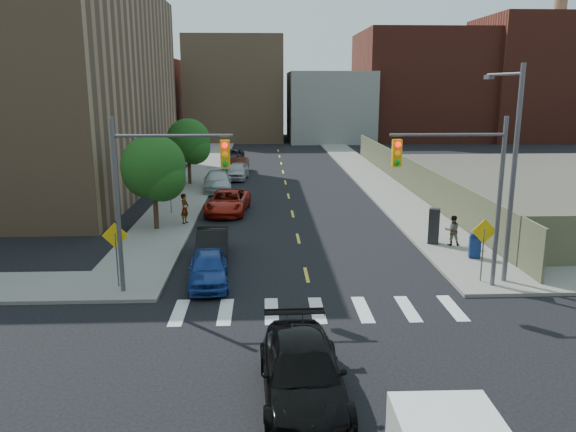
{
  "coord_description": "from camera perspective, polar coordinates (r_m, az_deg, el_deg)",
  "views": [
    {
      "loc": [
        -1.83,
        -15.41,
        8.17
      ],
      "look_at": [
        -0.69,
        10.89,
        2.0
      ],
      "focal_mm": 35.0,
      "sensor_mm": 36.0,
      "label": 1
    }
  ],
  "objects": [
    {
      "name": "pedestrian_west",
      "position": [
        33.67,
        -10.44,
        0.75
      ],
      "size": [
        0.61,
        0.75,
        1.79
      ],
      "primitive_type": "imported",
      "rotation": [
        0.0,
        0.0,
        1.26
      ],
      "color": "gray",
      "rests_on": "sidewalk_nw"
    },
    {
      "name": "smokestack",
      "position": [
        96.18,
        25.62,
        15.43
      ],
      "size": [
        1.8,
        1.8,
        28.0
      ],
      "primitive_type": "cylinder",
      "color": "#8C6B4C",
      "rests_on": "ground"
    },
    {
      "name": "warn_sign_nw",
      "position": [
        23.53,
        -17.1,
        -2.62
      ],
      "size": [
        1.06,
        0.06,
        2.83
      ],
      "color": "#59595E",
      "rests_on": "ground"
    },
    {
      "name": "payphone",
      "position": [
        29.85,
        14.6,
        -0.99
      ],
      "size": [
        0.66,
        0.6,
        1.85
      ],
      "primitive_type": "cube",
      "rotation": [
        0.0,
        0.0,
        -0.32
      ],
      "color": "black",
      "rests_on": "sidewalk_ne"
    },
    {
      "name": "tree_west_near",
      "position": [
        32.4,
        -13.48,
        4.5
      ],
      "size": [
        3.66,
        3.64,
        5.52
      ],
      "color": "#332114",
      "rests_on": "ground"
    },
    {
      "name": "building_nw",
      "position": [
        49.69,
        -27.03,
        11.6
      ],
      "size": [
        22.0,
        30.0,
        16.0
      ],
      "primitive_type": "cube",
      "color": "#8C6B4C",
      "rests_on": "ground"
    },
    {
      "name": "bg_bldg_west",
      "position": [
        87.79,
        -16.08,
        11.27
      ],
      "size": [
        14.0,
        18.0,
        12.0
      ],
      "primitive_type": "cube",
      "color": "#592319",
      "rests_on": "ground"
    },
    {
      "name": "signal_ne",
      "position": [
        23.08,
        17.38,
        3.51
      ],
      "size": [
        4.59,
        0.3,
        7.0
      ],
      "color": "#59595E",
      "rests_on": "ground"
    },
    {
      "name": "black_sedan",
      "position": [
        15.32,
        1.47,
        -15.65
      ],
      "size": [
        2.35,
        5.44,
        1.56
      ],
      "primitive_type": "imported",
      "rotation": [
        0.0,
        0.0,
        0.03
      ],
      "color": "black",
      "rests_on": "ground"
    },
    {
      "name": "parked_car_silver",
      "position": [
        44.56,
        -7.19,
        3.53
      ],
      "size": [
        2.49,
        5.45,
        1.54
      ],
      "primitive_type": "imported",
      "rotation": [
        0.0,
        0.0,
        0.06
      ],
      "color": "#B0B4B8",
      "rests_on": "ground"
    },
    {
      "name": "parked_car_grey",
      "position": [
        62.16,
        -5.6,
        6.16
      ],
      "size": [
        2.43,
        4.67,
        1.26
      ],
      "primitive_type": "imported",
      "rotation": [
        0.0,
        0.0,
        -0.08
      ],
      "color": "black",
      "rests_on": "ground"
    },
    {
      "name": "warn_sign_midwest",
      "position": [
        36.44,
        -11.89,
        3.15
      ],
      "size": [
        1.06,
        0.06,
        2.83
      ],
      "color": "#59595E",
      "rests_on": "ground"
    },
    {
      "name": "sidewalk_ne",
      "position": [
        58.28,
        7.03,
        5.11
      ],
      "size": [
        3.5,
        73.0,
        0.15
      ],
      "primitive_type": "cube",
      "color": "gray",
      "rests_on": "ground"
    },
    {
      "name": "pedestrian_east",
      "position": [
        29.84,
        16.37,
        -1.4
      ],
      "size": [
        0.81,
        0.66,
        1.55
      ],
      "primitive_type": "imported",
      "rotation": [
        0.0,
        0.0,
        3.05
      ],
      "color": "gray",
      "rests_on": "sidewalk_ne"
    },
    {
      "name": "parked_car_maroon",
      "position": [
        53.87,
        -5.0,
        5.15
      ],
      "size": [
        1.87,
        4.29,
        1.37
      ],
      "primitive_type": "imported",
      "rotation": [
        0.0,
        0.0,
        -0.1
      ],
      "color": "#43160D",
      "rests_on": "ground"
    },
    {
      "name": "streetlight_ne",
      "position": [
        24.64,
        21.66,
        5.38
      ],
      "size": [
        0.25,
        3.7,
        9.0
      ],
      "color": "#59595E",
      "rests_on": "ground"
    },
    {
      "name": "bg_bldg_east",
      "position": [
        90.6,
        13.09,
        12.75
      ],
      "size": [
        18.0,
        18.0,
        16.0
      ],
      "primitive_type": "cube",
      "color": "#592319",
      "rests_on": "ground"
    },
    {
      "name": "bg_bldg_center",
      "position": [
        86.03,
        4.16,
        11.05
      ],
      "size": [
        12.0,
        16.0,
        10.0
      ],
      "primitive_type": "cube",
      "color": "gray",
      "rests_on": "ground"
    },
    {
      "name": "bg_bldg_fareast",
      "position": [
        94.25,
        23.11,
        12.67
      ],
      "size": [
        14.0,
        16.0,
        18.0
      ],
      "primitive_type": "cube",
      "color": "#592319",
      "rests_on": "ground"
    },
    {
      "name": "ground",
      "position": [
        17.54,
        3.92,
        -14.61
      ],
      "size": [
        160.0,
        160.0,
        0.0
      ],
      "primitive_type": "plane",
      "color": "black",
      "rests_on": "ground"
    },
    {
      "name": "parked_car_blue",
      "position": [
        23.74,
        -8.12,
        -5.29
      ],
      "size": [
        1.99,
        4.23,
        1.4
      ],
      "primitive_type": "imported",
      "rotation": [
        0.0,
        0.0,
        0.08
      ],
      "color": "navy",
      "rests_on": "ground"
    },
    {
      "name": "mailbox",
      "position": [
        28.02,
        18.46,
        -2.84
      ],
      "size": [
        0.58,
        0.49,
        1.26
      ],
      "rotation": [
        0.0,
        0.0,
        -0.2
      ],
      "color": "navy",
      "rests_on": "sidewalk_ne"
    },
    {
      "name": "tree_west_far",
      "position": [
        47.1,
        -10.08,
        7.27
      ],
      "size": [
        3.66,
        3.64,
        5.52
      ],
      "color": "#332114",
      "rests_on": "ground"
    },
    {
      "name": "parked_car_black",
      "position": [
        27.18,
        -7.69,
        -2.88
      ],
      "size": [
        1.69,
        4.33,
        1.4
      ],
      "primitive_type": "imported",
      "rotation": [
        0.0,
        0.0,
        0.05
      ],
      "color": "black",
      "rests_on": "ground"
    },
    {
      "name": "bg_bldg_midwest",
      "position": [
        87.51,
        -5.35,
        12.7
      ],
      "size": [
        14.0,
        16.0,
        15.0
      ],
      "primitive_type": "cube",
      "color": "#8C6B4C",
      "rests_on": "ground"
    },
    {
      "name": "parked_car_red",
      "position": [
        36.69,
        -6.14,
        1.44
      ],
      "size": [
        2.98,
        5.58,
        1.49
      ],
      "primitive_type": "imported",
      "rotation": [
        0.0,
        0.0,
        -0.1
      ],
      "color": "#A71E10",
      "rests_on": "ground"
    },
    {
      "name": "sidewalk_nw",
      "position": [
        57.79,
        -8.37,
        5.0
      ],
      "size": [
        3.5,
        73.0,
        0.15
      ],
      "primitive_type": "cube",
      "color": "gray",
      "rests_on": "ground"
    },
    {
      "name": "signal_nw",
      "position": [
        22.11,
        -13.3,
        3.35
      ],
      "size": [
        4.59,
        0.3,
        7.0
      ],
      "color": "#59595E",
      "rests_on": "ground"
    },
    {
      "name": "fence_north",
      "position": [
        45.42,
        12.16,
        4.13
      ],
      "size": [
        0.12,
        44.0,
        2.5
      ],
      "primitive_type": "cube",
      "color": "#636648",
      "rests_on": "ground"
    },
    {
      "name": "warn_sign_ne",
      "position": [
        24.49,
        19.26,
        -2.17
      ],
      "size": [
        1.06,
        0.06,
        2.83
      ],
      "color": "#59595E",
      "rests_on": "ground"
    },
    {
      "name": "parked_car_white",
      "position": [
        49.91,
        -5.19,
        4.59
      ],
      "size": [
        2.13,
        4.55,
        1.51
      ],
      "primitive_type": "imported",
      "rotation": [
        0.0,
        0.0,
        -0.08
      ],
      "color": "#B6B6B6",
      "rests_on": "ground"
    }
  ]
}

